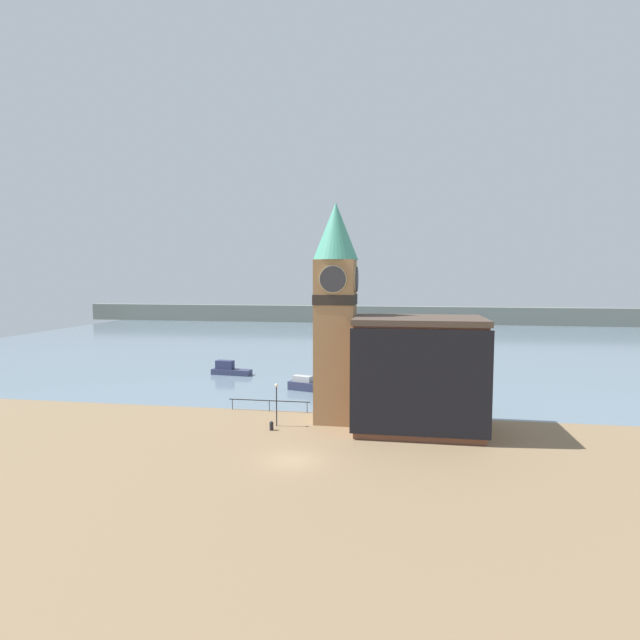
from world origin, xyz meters
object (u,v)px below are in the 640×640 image
(lamp_post, at_px, (276,396))
(boat_far, at_px, (229,370))
(clock_tower, at_px, (336,307))
(mooring_bollard_near, at_px, (271,425))
(boat_near, at_px, (308,385))
(pier_building, at_px, (418,374))

(lamp_post, bearing_deg, boat_far, 118.90)
(clock_tower, distance_m, mooring_bollard_near, 11.95)
(boat_near, xyz_separation_m, boat_far, (-12.46, 7.89, 0.04))
(boat_near, bearing_deg, mooring_bollard_near, -75.25)
(boat_far, relative_size, mooring_bollard_near, 7.12)
(lamp_post, bearing_deg, mooring_bollard_near, -96.36)
(clock_tower, bearing_deg, boat_far, 131.06)
(pier_building, distance_m, boat_near, 18.54)
(clock_tower, height_order, boat_far, clock_tower)
(mooring_bollard_near, bearing_deg, boat_far, 117.29)
(pier_building, relative_size, lamp_post, 2.89)
(clock_tower, xyz_separation_m, mooring_bollard_near, (-5.10, -3.71, -10.15))
(boat_far, bearing_deg, lamp_post, -54.81)
(boat_near, distance_m, mooring_bollard_near, 15.56)
(mooring_bollard_near, bearing_deg, lamp_post, 83.64)
(pier_building, distance_m, boat_far, 32.77)
(boat_near, bearing_deg, boat_far, 163.73)
(clock_tower, height_order, pier_building, clock_tower)
(boat_near, distance_m, boat_far, 14.75)
(clock_tower, distance_m, pier_building, 9.43)
(pier_building, xyz_separation_m, boat_near, (-12.13, 13.35, -4.28))
(boat_near, distance_m, lamp_post, 14.43)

